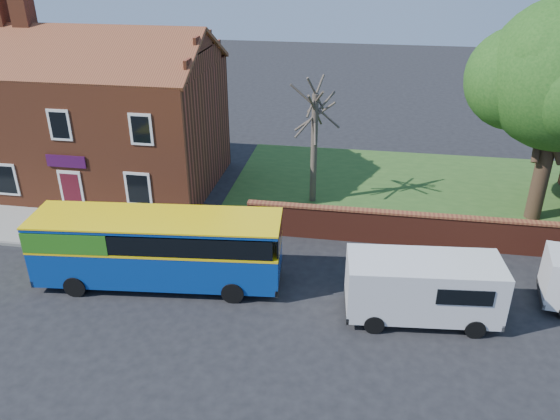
# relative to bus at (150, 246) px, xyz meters

# --- Properties ---
(ground) EXTENTS (120.00, 120.00, 0.00)m
(ground) POSITION_rel_bus_xyz_m (0.84, -2.28, -1.66)
(ground) COLOR black
(ground) RESTS_ON ground
(pavement) EXTENTS (18.00, 3.50, 0.12)m
(pavement) POSITION_rel_bus_xyz_m (-6.16, 3.47, -1.60)
(pavement) COLOR gray
(pavement) RESTS_ON ground
(kerb) EXTENTS (18.00, 0.15, 0.14)m
(kerb) POSITION_rel_bus_xyz_m (-6.16, 1.72, -1.59)
(kerb) COLOR slate
(kerb) RESTS_ON ground
(grass_strip) EXTENTS (26.00, 12.00, 0.04)m
(grass_strip) POSITION_rel_bus_xyz_m (13.84, 10.72, -1.64)
(grass_strip) COLOR #426B28
(grass_strip) RESTS_ON ground
(shop_building) EXTENTS (12.30, 8.13, 10.50)m
(shop_building) POSITION_rel_bus_xyz_m (-6.18, 9.21, 1.75)
(shop_building) COLOR brown
(shop_building) RESTS_ON ground
(boundary_wall) EXTENTS (22.00, 0.38, 1.60)m
(boundary_wall) POSITION_rel_bus_xyz_m (13.84, 4.72, -0.85)
(boundary_wall) COLOR maroon
(boundary_wall) RESTS_ON ground
(bus) EXTENTS (9.75, 3.33, 2.92)m
(bus) POSITION_rel_bus_xyz_m (0.00, 0.00, 0.00)
(bus) COLOR navy
(bus) RESTS_ON ground
(van_near) EXTENTS (5.56, 2.63, 2.36)m
(van_near) POSITION_rel_bus_xyz_m (10.37, -0.57, -0.33)
(van_near) COLOR silver
(van_near) RESTS_ON ground
(bare_tree) EXTENTS (2.33, 2.78, 6.22)m
(bare_tree) POSITION_rel_bus_xyz_m (5.43, 8.60, 1.53)
(bare_tree) COLOR #4C4238
(bare_tree) RESTS_ON ground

